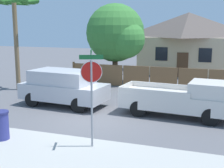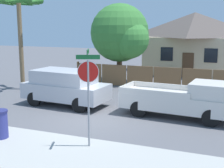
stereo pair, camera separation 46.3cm
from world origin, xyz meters
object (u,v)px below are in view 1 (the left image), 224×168
at_px(palm_tree, 14,10).
at_px(red_suv, 64,87).
at_px(orange_pickup, 183,99).
at_px(trash_bin, 1,125).
at_px(stop_sign, 92,82).
at_px(house, 188,41).
at_px(oak_tree, 117,34).

height_order(palm_tree, red_suv, palm_tree).
distance_m(orange_pickup, trash_bin, 7.89).
bearing_deg(stop_sign, red_suv, 106.00).
bearing_deg(trash_bin, red_suv, 91.98).
height_order(palm_tree, trash_bin, palm_tree).
relative_size(house, palm_tree, 1.39).
bearing_deg(oak_tree, palm_tree, -138.11).
bearing_deg(red_suv, stop_sign, -47.76).
relative_size(orange_pickup, stop_sign, 1.57).
xyz_separation_m(red_suv, trash_bin, (0.18, -5.20, -0.47)).
relative_size(palm_tree, orange_pickup, 1.12).
relative_size(oak_tree, stop_sign, 1.69).
bearing_deg(stop_sign, trash_bin, 166.38).
height_order(house, oak_tree, oak_tree).
bearing_deg(house, stop_sign, -93.18).
xyz_separation_m(palm_tree, stop_sign, (8.38, -7.33, -2.83)).
bearing_deg(red_suv, trash_bin, -83.46).
distance_m(palm_tree, stop_sign, 11.49).
height_order(house, red_suv, house).
relative_size(oak_tree, palm_tree, 0.96).
xyz_separation_m(palm_tree, orange_pickup, (10.87, -2.65, -4.27)).
bearing_deg(red_suv, palm_tree, 155.57).
bearing_deg(house, palm_tree, -128.46).
height_order(house, palm_tree, palm_tree).
distance_m(palm_tree, red_suv, 6.80).
bearing_deg(red_suv, house, 76.59).
xyz_separation_m(house, orange_pickup, (1.42, -14.54, -1.89)).
relative_size(house, red_suv, 1.79).
relative_size(red_suv, trash_bin, 4.33).
height_order(oak_tree, trash_bin, oak_tree).
bearing_deg(house, red_suv, -107.96).
bearing_deg(palm_tree, stop_sign, -41.20).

